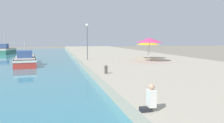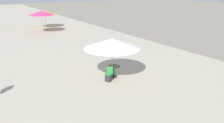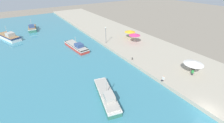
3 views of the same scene
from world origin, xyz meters
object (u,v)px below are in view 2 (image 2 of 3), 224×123
cafe_chair_left (109,76)px  cafe_umbrella_striped (45,13)px  cafe_table (114,69)px  cafe_umbrella_pink (112,43)px  cafe_umbrella_white (41,13)px

cafe_chair_left → cafe_umbrella_striped: bearing=-38.5°
cafe_table → cafe_chair_left: 0.75m
cafe_umbrella_pink → cafe_umbrella_striped: bearing=84.7°
cafe_umbrella_pink → cafe_table: size_ratio=4.47×
cafe_umbrella_striped → cafe_umbrella_white: bearing=-111.4°
cafe_umbrella_striped → cafe_table: cafe_umbrella_striped is taller
cafe_umbrella_pink → cafe_umbrella_white: size_ratio=1.13×
cafe_umbrella_white → cafe_umbrella_striped: 3.97m
cafe_umbrella_white → cafe_umbrella_striped: size_ratio=0.99×
cafe_umbrella_striped → cafe_chair_left: bearing=-96.7°
cafe_umbrella_white → cafe_table: (-0.50, -17.65, -1.96)m
cafe_umbrella_white → cafe_table: bearing=-91.6°
cafe_umbrella_pink → cafe_table: bearing=-87.1°
cafe_umbrella_white → cafe_chair_left: size_ratio=3.46×
cafe_umbrella_pink → cafe_umbrella_white: 17.47m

